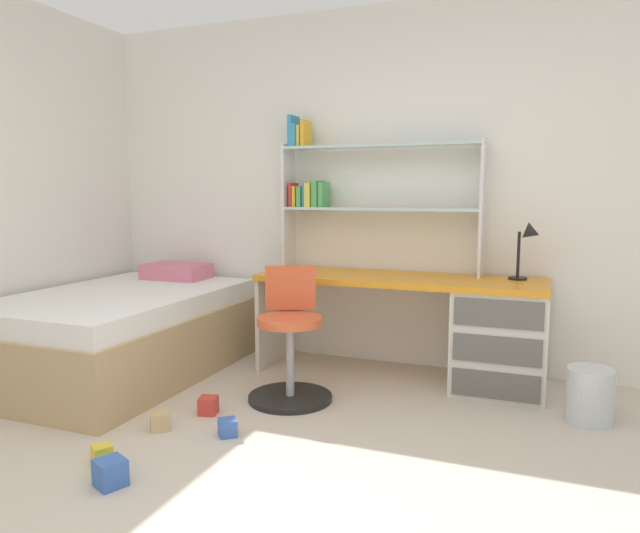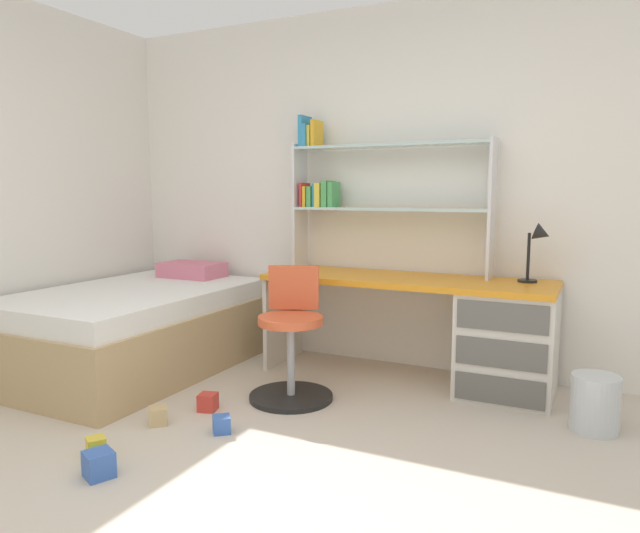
{
  "view_description": "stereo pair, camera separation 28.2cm",
  "coord_description": "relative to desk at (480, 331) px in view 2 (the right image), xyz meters",
  "views": [
    {
      "loc": [
        1.06,
        -1.8,
        1.28
      ],
      "look_at": [
        -0.17,
        1.38,
        0.84
      ],
      "focal_mm": 32.49,
      "sensor_mm": 36.0,
      "label": 1
    },
    {
      "loc": [
        1.32,
        -1.68,
        1.28
      ],
      "look_at": [
        -0.17,
        1.38,
        0.84
      ],
      "focal_mm": 32.49,
      "sensor_mm": 36.0,
      "label": 2
    }
  ],
  "objects": [
    {
      "name": "ground_plane",
      "position": [
        -0.65,
        -2.05,
        -0.4
      ],
      "size": [
        5.71,
        5.76,
        0.02
      ],
      "primitive_type": "cube",
      "color": "beige"
    },
    {
      "name": "room_shell",
      "position": [
        -1.85,
        -0.85,
        0.91
      ],
      "size": [
        5.71,
        5.76,
        2.61
      ],
      "color": "white",
      "rests_on": "ground_plane"
    },
    {
      "name": "desk",
      "position": [
        0.0,
        0.0,
        0.0
      ],
      "size": [
        1.94,
        0.61,
        0.71
      ],
      "color": "orange",
      "rests_on": "ground_plane"
    },
    {
      "name": "bookshelf_hutch",
      "position": [
        -0.88,
        0.19,
        0.95
      ],
      "size": [
        1.45,
        0.22,
        1.14
      ],
      "color": "silver",
      "rests_on": "desk"
    },
    {
      "name": "desk_lamp",
      "position": [
        0.32,
        0.11,
        0.57
      ],
      "size": [
        0.2,
        0.17,
        0.38
      ],
      "color": "black",
      "rests_on": "desk"
    },
    {
      "name": "swivel_chair",
      "position": [
        -1.02,
        -0.66,
        -0.06
      ],
      "size": [
        0.52,
        0.52,
        0.82
      ],
      "color": "black",
      "rests_on": "ground_plane"
    },
    {
      "name": "bed_platform",
      "position": [
        -2.36,
        -0.62,
        -0.1
      ],
      "size": [
        1.26,
        1.87,
        0.7
      ],
      "color": "tan",
      "rests_on": "ground_plane"
    },
    {
      "name": "waste_bin",
      "position": [
        0.69,
        -0.4,
        -0.24
      ],
      "size": [
        0.25,
        0.25,
        0.31
      ],
      "primitive_type": "cylinder",
      "color": "silver",
      "rests_on": "ground_plane"
    },
    {
      "name": "toy_block_red_0",
      "position": [
        -1.36,
        -1.07,
        -0.34
      ],
      "size": [
        0.12,
        0.12,
        0.1
      ],
      "primitive_type": "cube",
      "rotation": [
        0.0,
        0.0,
        1.83
      ],
      "color": "red",
      "rests_on": "ground_plane"
    },
    {
      "name": "toy_block_yellow_1",
      "position": [
        -1.5,
        -1.78,
        -0.35
      ],
      "size": [
        0.12,
        0.12,
        0.09
      ],
      "primitive_type": "cube",
      "rotation": [
        0.0,
        0.0,
        2.57
      ],
      "color": "gold",
      "rests_on": "ground_plane"
    },
    {
      "name": "toy_block_green_2",
      "position": [
        -1.42,
        -1.86,
        -0.36
      ],
      "size": [
        0.09,
        0.09,
        0.07
      ],
      "primitive_type": "cube",
      "rotation": [
        0.0,
        0.0,
        0.38
      ],
      "color": "#479E51",
      "rests_on": "ground_plane"
    },
    {
      "name": "toy_block_natural_3",
      "position": [
        -1.48,
        -1.36,
        -0.34
      ],
      "size": [
        0.14,
        0.14,
        0.1
      ],
      "primitive_type": "cube",
      "rotation": [
        0.0,
        0.0,
        2.29
      ],
      "color": "tan",
      "rests_on": "ground_plane"
    },
    {
      "name": "toy_block_blue_4",
      "position": [
        -1.31,
        -1.95,
        -0.33
      ],
      "size": [
        0.16,
        0.16,
        0.12
      ],
      "primitive_type": "cube",
      "rotation": [
        0.0,
        0.0,
        1.15
      ],
      "color": "#3860B7",
      "rests_on": "ground_plane"
    },
    {
      "name": "toy_block_blue_5",
      "position": [
        -1.1,
        -1.3,
        -0.35
      ],
      "size": [
        0.13,
        0.13,
        0.09
      ],
      "primitive_type": "cube",
      "rotation": [
        0.0,
        0.0,
        2.28
      ],
      "color": "#3860B7",
      "rests_on": "ground_plane"
    }
  ]
}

